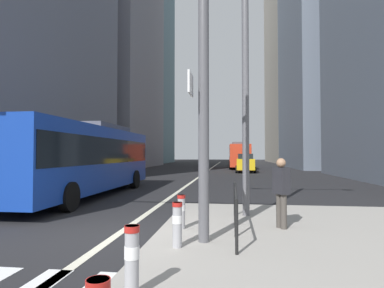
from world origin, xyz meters
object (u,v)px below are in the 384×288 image
object	(u,v)px
car_receding_near	(245,163)
bollard_right	(177,222)
city_bus_blue_oncoming	(86,156)
city_bus_red_receding	(239,155)
pedestrian_waiting	(281,189)
bollard_left	(132,257)
street_lamp_post	(245,41)
car_oncoming_mid	(125,165)
bollard_back	(181,210)
traffic_signal_gantry	(99,52)

from	to	relation	value
car_receding_near	bollard_right	world-z (taller)	car_receding_near
city_bus_blue_oncoming	city_bus_red_receding	size ratio (longest dim) A/B	1.05
city_bus_blue_oncoming	pedestrian_waiting	world-z (taller)	city_bus_blue_oncoming
bollard_left	car_receding_near	bearing A→B (deg)	84.89
street_lamp_post	car_oncoming_mid	bearing A→B (deg)	119.17
city_bus_blue_oncoming	bollard_left	size ratio (longest dim) A/B	12.94
bollard_back	pedestrian_waiting	distance (m)	2.46
bollard_left	pedestrian_waiting	size ratio (longest dim) A/B	0.52
city_bus_blue_oncoming	bollard_left	world-z (taller)	city_bus_blue_oncoming
traffic_signal_gantry	city_bus_red_receding	bearing A→B (deg)	84.04
street_lamp_post	bollard_back	distance (m)	5.29
bollard_right	bollard_back	size ratio (longest dim) A/B	1.07
city_bus_blue_oncoming	street_lamp_post	bearing A→B (deg)	-31.71
car_receding_near	bollard_back	world-z (taller)	car_receding_near
car_receding_near	traffic_signal_gantry	xyz separation A→B (m)	(-4.23, -27.19, 3.15)
city_bus_red_receding	bollard_back	distance (m)	35.30
street_lamp_post	bollard_back	bearing A→B (deg)	-131.16
traffic_signal_gantry	bollard_left	xyz separation A→B (m)	(1.57, -2.56, -3.50)
street_lamp_post	bollard_left	size ratio (longest dim) A/B	9.09
car_receding_near	traffic_signal_gantry	bearing A→B (deg)	-98.85
car_oncoming_mid	car_receding_near	bearing A→B (deg)	32.74
city_bus_blue_oncoming	city_bus_red_receding	distance (m)	30.00
car_oncoming_mid	car_receding_near	size ratio (longest dim) A/B	1.00
traffic_signal_gantry	street_lamp_post	bearing A→B (deg)	41.99
car_oncoming_mid	bollard_back	size ratio (longest dim) A/B	5.69
traffic_signal_gantry	bollard_right	world-z (taller)	traffic_signal_gantry
street_lamp_post	bollard_back	world-z (taller)	street_lamp_post
bollard_right	city_bus_blue_oncoming	bearing A→B (deg)	125.90
bollard_left	traffic_signal_gantry	bearing A→B (deg)	121.60
city_bus_blue_oncoming	city_bus_red_receding	bearing A→B (deg)	75.39
car_oncoming_mid	bollard_right	distance (m)	22.33
car_receding_near	street_lamp_post	size ratio (longest dim) A/B	0.57
city_bus_red_receding	bollard_right	xyz separation A→B (m)	(-2.00, -36.72, -1.21)
car_oncoming_mid	pedestrian_waiting	xyz separation A→B (m)	(10.48, -18.90, 0.09)
car_oncoming_mid	traffic_signal_gantry	size ratio (longest dim) A/B	0.68
traffic_signal_gantry	street_lamp_post	world-z (taller)	street_lamp_post
bollard_right	pedestrian_waiting	xyz separation A→B (m)	(2.23, 1.84, 0.46)
city_bus_blue_oncoming	car_receding_near	bearing A→B (deg)	68.11
bollard_left	bollard_right	size ratio (longest dim) A/B	1.03
bollard_left	bollard_right	xyz separation A→B (m)	(0.21, 2.12, -0.01)
car_receding_near	pedestrian_waiting	distance (m)	25.78
car_oncoming_mid	bollard_right	xyz separation A→B (m)	(8.25, -20.74, -0.36)
pedestrian_waiting	bollard_right	bearing A→B (deg)	-140.37
car_oncoming_mid	pedestrian_waiting	distance (m)	21.61
pedestrian_waiting	city_bus_red_receding	bearing A→B (deg)	90.37
city_bus_red_receding	bollard_back	size ratio (longest dim) A/B	13.54
bollard_right	pedestrian_waiting	distance (m)	2.93
traffic_signal_gantry	pedestrian_waiting	size ratio (longest dim) A/B	3.99
city_bus_blue_oncoming	street_lamp_post	world-z (taller)	street_lamp_post
traffic_signal_gantry	bollard_right	distance (m)	3.97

